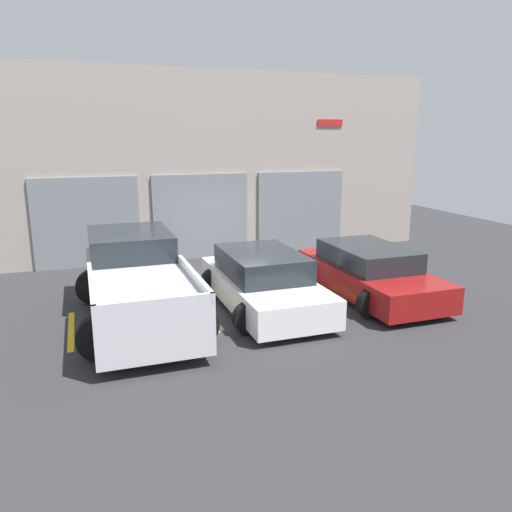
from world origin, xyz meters
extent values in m
plane|color=#2D2D30|center=(0.00, 0.00, 0.00)|extent=(28.00, 28.00, 0.00)
cube|color=#9E9389|center=(0.00, 3.30, 2.90)|extent=(15.38, 0.60, 5.79)
cube|color=slate|center=(-3.62, 2.96, 1.33)|extent=(3.02, 0.08, 2.66)
cube|color=slate|center=(-0.20, 2.96, 1.33)|extent=(3.02, 0.08, 2.66)
cube|color=slate|center=(3.22, 2.96, 1.33)|extent=(3.02, 0.08, 2.66)
cube|color=#B21E19|center=(4.23, 2.97, 4.23)|extent=(0.90, 0.03, 0.22)
cube|color=silver|center=(-2.75, -2.17, 0.68)|extent=(1.94, 5.14, 0.92)
cube|color=#1E2328|center=(-2.75, -0.75, 1.42)|extent=(1.78, 2.31, 0.55)
cube|color=silver|center=(-3.68, -3.32, 1.23)|extent=(0.08, 2.83, 0.18)
cube|color=silver|center=(-1.82, -3.32, 1.23)|extent=(0.08, 2.83, 0.18)
cube|color=silver|center=(-2.75, -4.70, 1.23)|extent=(1.94, 0.08, 0.18)
cylinder|color=black|center=(-3.61, -0.57, 0.41)|extent=(0.81, 0.22, 0.81)
cylinder|color=black|center=(-1.89, -0.57, 0.41)|extent=(0.81, 0.22, 0.81)
cylinder|color=black|center=(-3.61, -3.76, 0.41)|extent=(0.81, 0.22, 0.81)
cylinder|color=black|center=(-1.89, -3.76, 0.41)|extent=(0.81, 0.22, 0.81)
cube|color=white|center=(0.00, -2.17, 0.45)|extent=(1.80, 4.34, 0.61)
cube|color=#1E2328|center=(0.00, -2.06, 1.02)|extent=(1.58, 2.39, 0.53)
cylinder|color=black|center=(-0.79, -0.82, 0.33)|extent=(0.66, 0.22, 0.66)
cylinder|color=black|center=(0.79, -0.82, 0.33)|extent=(0.66, 0.22, 0.66)
cylinder|color=black|center=(-0.79, -3.51, 0.33)|extent=(0.66, 0.22, 0.66)
cylinder|color=black|center=(0.79, -3.51, 0.33)|extent=(0.66, 0.22, 0.66)
cube|color=maroon|center=(2.75, -2.17, 0.44)|extent=(1.81, 4.41, 0.60)
cube|color=#1E2328|center=(2.75, -2.06, 0.98)|extent=(1.59, 2.43, 0.48)
cylinder|color=black|center=(1.96, -0.80, 0.32)|extent=(0.64, 0.22, 0.64)
cylinder|color=black|center=(3.55, -0.80, 0.32)|extent=(0.64, 0.22, 0.64)
cylinder|color=black|center=(1.96, -3.53, 0.32)|extent=(0.64, 0.22, 0.64)
cylinder|color=black|center=(3.55, -3.53, 0.32)|extent=(0.64, 0.22, 0.64)
cube|color=gold|center=(-4.13, -2.17, 0.00)|extent=(0.12, 2.20, 0.01)
cube|color=gold|center=(-1.38, -2.17, 0.00)|extent=(0.12, 2.20, 0.01)
cube|color=gold|center=(1.38, -2.17, 0.00)|extent=(0.12, 2.20, 0.01)
cube|color=gold|center=(4.13, -2.17, 0.00)|extent=(0.12, 2.20, 0.01)
camera|label=1|loc=(-3.73, -12.27, 3.83)|focal=35.00mm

